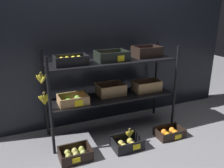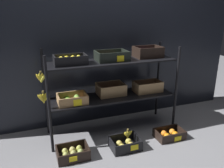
# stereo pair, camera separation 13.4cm
# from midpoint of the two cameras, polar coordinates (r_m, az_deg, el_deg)

# --- Properties ---
(ground_plane) EXTENTS (10.00, 10.00, 0.00)m
(ground_plane) POSITION_cam_midpoint_polar(r_m,az_deg,el_deg) (3.04, -1.29, -11.26)
(ground_plane) COLOR gray
(storefront_wall) EXTENTS (3.93, 0.12, 1.89)m
(storefront_wall) POSITION_cam_midpoint_polar(r_m,az_deg,el_deg) (3.08, -4.31, 7.91)
(storefront_wall) COLOR black
(storefront_wall) RESTS_ON ground_plane
(display_rack) EXTENTS (1.66, 0.47, 1.07)m
(display_rack) POSITION_cam_midpoint_polar(r_m,az_deg,el_deg) (2.76, -1.61, 1.36)
(display_rack) COLOR black
(display_rack) RESTS_ON ground_plane
(crate_ground_pear) EXTENTS (0.33, 0.25, 0.12)m
(crate_ground_pear) POSITION_cam_midpoint_polar(r_m,az_deg,el_deg) (2.55, -10.58, -16.68)
(crate_ground_pear) COLOR black
(crate_ground_pear) RESTS_ON ground_plane
(crate_ground_apple_gold) EXTENTS (0.33, 0.26, 0.12)m
(crate_ground_apple_gold) POSITION_cam_midpoint_polar(r_m,az_deg,el_deg) (2.68, 2.19, -14.55)
(crate_ground_apple_gold) COLOR black
(crate_ground_apple_gold) RESTS_ON ground_plane
(crate_ground_orange) EXTENTS (0.34, 0.23, 0.10)m
(crate_ground_orange) POSITION_cam_midpoint_polar(r_m,az_deg,el_deg) (2.96, 12.71, -11.69)
(crate_ground_orange) COLOR black
(crate_ground_orange) RESTS_ON ground_plane
(banana_bunch_loose) EXTENTS (0.12, 0.04, 0.11)m
(banana_bunch_loose) POSITION_cam_midpoint_polar(r_m,az_deg,el_deg) (2.62, 2.86, -12.18)
(banana_bunch_loose) COLOR brown
(banana_bunch_loose) RESTS_ON crate_ground_apple_gold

